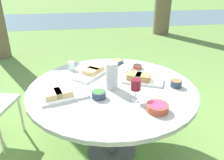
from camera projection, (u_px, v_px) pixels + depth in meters
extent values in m
plane|color=#668E42|center=(112.00, 150.00, 2.27)|extent=(40.00, 40.00, 0.00)
cube|color=slate|center=(81.00, 19.00, 9.64)|extent=(40.00, 4.13, 0.01)
cylinder|color=#4C4C51|center=(112.00, 150.00, 2.26)|extent=(0.49, 0.49, 0.02)
cylinder|color=#4C4C51|center=(112.00, 121.00, 2.11)|extent=(0.11, 0.11, 0.69)
cylinder|color=#9EA399|center=(112.00, 88.00, 1.96)|extent=(1.49, 1.49, 0.03)
cylinder|color=beige|center=(1.00, 137.00, 2.13)|extent=(0.03, 0.03, 0.43)
cylinder|color=beige|center=(21.00, 115.00, 2.48)|extent=(0.03, 0.03, 0.43)
cylinder|color=silver|center=(112.00, 76.00, 1.87)|extent=(0.11, 0.11, 0.23)
cone|color=silver|center=(117.00, 65.00, 1.84)|extent=(0.03, 0.03, 0.03)
cylinder|color=silver|center=(135.00, 100.00, 1.72)|extent=(0.06, 0.06, 0.01)
cylinder|color=silver|center=(135.00, 95.00, 1.70)|extent=(0.01, 0.01, 0.09)
cylinder|color=maroon|center=(136.00, 85.00, 1.66)|extent=(0.08, 0.08, 0.08)
cube|color=white|center=(64.00, 96.00, 1.77)|extent=(0.42, 0.29, 0.02)
cube|color=#E0C184|center=(53.00, 94.00, 1.72)|extent=(0.16, 0.16, 0.05)
cube|color=#E0C184|center=(63.00, 92.00, 1.75)|extent=(0.16, 0.16, 0.05)
cube|color=white|center=(143.00, 81.00, 2.03)|extent=(0.41, 0.33, 0.02)
cube|color=#B2844C|center=(134.00, 76.00, 2.04)|extent=(0.17, 0.16, 0.05)
cube|color=#B2844C|center=(143.00, 77.00, 2.02)|extent=(0.17, 0.16, 0.05)
cube|color=white|center=(91.00, 74.00, 2.17)|extent=(0.40, 0.42, 0.02)
cube|color=tan|center=(96.00, 68.00, 2.23)|extent=(0.18, 0.18, 0.04)
cube|color=tan|center=(91.00, 71.00, 2.16)|extent=(0.18, 0.18, 0.04)
cylinder|color=#334256|center=(117.00, 62.00, 2.47)|extent=(0.13, 0.13, 0.04)
cylinder|color=#E0C147|center=(117.00, 61.00, 2.46)|extent=(0.11, 0.11, 0.02)
cylinder|color=#334256|center=(99.00, 95.00, 1.75)|extent=(0.11, 0.11, 0.06)
cylinder|color=#387533|center=(99.00, 93.00, 1.74)|extent=(0.09, 0.09, 0.02)
cylinder|color=#B74733|center=(137.00, 67.00, 2.33)|extent=(0.10, 0.10, 0.04)
cylinder|color=#2D231E|center=(137.00, 66.00, 2.33)|extent=(0.08, 0.08, 0.02)
cylinder|color=#B74733|center=(157.00, 108.00, 1.58)|extent=(0.16, 0.16, 0.05)
cylinder|color=#D6385B|center=(158.00, 106.00, 1.57)|extent=(0.13, 0.13, 0.02)
cylinder|color=white|center=(127.00, 68.00, 2.27)|extent=(0.13, 0.13, 0.05)
cylinder|color=silver|center=(127.00, 67.00, 2.27)|extent=(0.11, 0.11, 0.02)
cylinder|color=#334256|center=(176.00, 84.00, 1.93)|extent=(0.10, 0.10, 0.06)
cylinder|color=#CC662D|center=(176.00, 82.00, 1.92)|extent=(0.08, 0.08, 0.03)
cylinder|color=silver|center=(71.00, 66.00, 2.29)|extent=(0.07, 0.07, 0.09)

